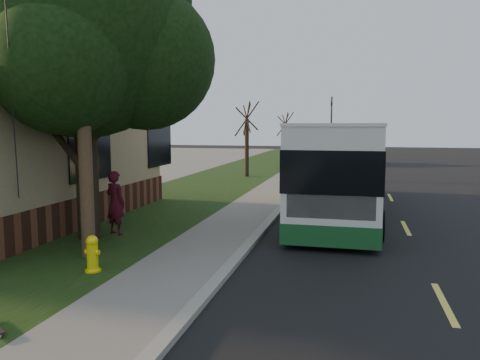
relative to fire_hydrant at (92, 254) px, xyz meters
name	(u,v)px	position (x,y,z in m)	size (l,w,h in m)	color
ground	(217,285)	(2.60, 0.00, -0.43)	(120.00, 120.00, 0.00)	black
road	(394,205)	(6.60, 10.00, -0.43)	(8.00, 80.00, 0.01)	black
curb	(288,200)	(2.60, 10.00, -0.37)	(0.25, 80.00, 0.12)	gray
sidewalk	(263,200)	(1.60, 10.00, -0.39)	(2.00, 80.00, 0.08)	slate
grass_verge	(181,197)	(-1.90, 10.00, -0.40)	(5.00, 80.00, 0.07)	black
fire_hydrant	(92,254)	(0.00, 0.00, 0.00)	(0.32, 0.32, 0.74)	yellow
utility_pole	(81,49)	(-0.71, 0.99, 4.20)	(2.86, 3.21, 9.07)	#473321
leafy_tree	(86,39)	(-1.57, 2.65, 4.73)	(6.30, 6.00, 7.80)	black
bare_tree_near	(247,140)	(-0.90, 18.00, 1.72)	(1.38, 1.21, 4.31)	black
bare_tree_far	(285,138)	(-0.40, 30.00, 1.57)	(1.38, 1.21, 4.03)	black
traffic_signal	(331,123)	(3.10, 34.00, 2.73)	(0.18, 0.22, 5.50)	#2D2D30
transit_bus	(338,165)	(4.56, 8.21, 1.19)	(2.59, 11.25, 3.05)	silver
skateboarder	(115,203)	(-1.13, 3.06, 0.50)	(0.63, 0.41, 1.72)	#490E1C
dumpster	(52,193)	(-4.70, 5.32, 0.31)	(1.87, 1.65, 1.40)	black
distant_car	(348,153)	(4.67, 29.11, 0.40)	(1.96, 4.88, 1.66)	black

